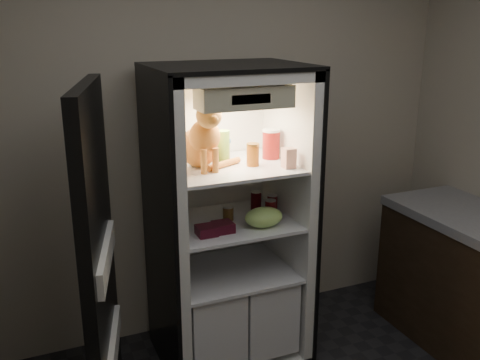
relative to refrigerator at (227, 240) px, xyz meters
The scene contains 16 objects.
room_shell 1.61m from the refrigerator, 90.00° to the right, with size 3.60×3.60×3.60m.
refrigerator is the anchor object (origin of this frame).
fridge_door 0.97m from the refrigerator, 151.13° to the right, with size 0.27×0.86×1.85m.
tabby_cat 0.68m from the refrigerator, 163.70° to the right, with size 0.36×0.41×0.43m.
parmesan_shaker 0.60m from the refrigerator, 149.27° to the right, with size 0.08×0.08×0.20m.
mayo_tub 0.57m from the refrigerator, 78.84° to the left, with size 0.09×0.09×0.12m.
salsa_jar 0.59m from the refrigerator, 45.27° to the right, with size 0.08×0.08×0.13m.
pepper_jar 0.66m from the refrigerator, ahead, with size 0.11×0.11×0.18m.
cream_carton 0.67m from the refrigerator, 39.79° to the right, with size 0.07×0.07×0.12m, color white.
soda_can_a 0.31m from the refrigerator, 12.36° to the left, with size 0.07×0.07×0.13m.
soda_can_b 0.36m from the refrigerator, ahead, with size 0.07×0.07×0.12m.
soda_can_c 0.34m from the refrigerator, 28.93° to the right, with size 0.07×0.07×0.12m.
condiment_jar 0.20m from the refrigerator, 97.59° to the right, with size 0.07×0.07×0.09m.
grape_bag 0.34m from the refrigerator, 56.54° to the right, with size 0.23×0.17×0.12m, color #A2D362.
berry_box_left 0.35m from the refrigerator, 133.88° to the right, with size 0.11×0.11×0.06m, color #4B0C1F.
berry_box_right 0.29m from the refrigerator, 116.71° to the right, with size 0.11×0.11×0.06m, color #4B0C1F.
Camera 1 is at (-1.14, -1.50, 2.12)m, focal length 40.00 mm.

